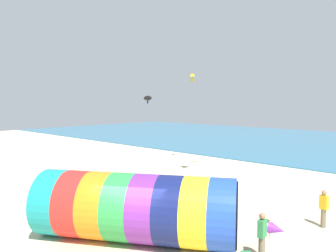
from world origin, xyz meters
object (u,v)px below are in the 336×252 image
Objects in this scene: kite_yellow_box at (192,78)px; beach_flag at (276,232)px; giant_inflatable_tube at (136,208)px; bystander_near_water at (324,208)px; kite_black_parafoil at (148,98)px; kite_handler at (262,236)px.

kite_yellow_box reaches higher than beach_flag.
giant_inflatable_tube is 4.87× the size of bystander_near_water.
kite_black_parafoil reaches higher than bystander_near_water.
kite_yellow_box is (-9.64, 15.62, 6.70)m from giant_inflatable_tube.
bystander_near_water is 6.83m from beach_flag.
kite_yellow_box is 0.44× the size of bystander_near_water.
kite_black_parafoil is at bearing 152.46° from beach_flag.
kite_handler is 2.58m from beach_flag.
bystander_near_water is (5.20, 6.88, -0.51)m from giant_inflatable_tube.
bystander_near_water is at bearing 96.77° from beach_flag.
giant_inflatable_tube is 10.12m from kite_black_parafoil.
giant_inflatable_tube is 11.16× the size of kite_yellow_box.
kite_black_parafoil is 0.66× the size of bystander_near_water.
giant_inflatable_tube reaches higher than bystander_near_water.
kite_black_parafoil is 12.50m from bystander_near_water.
kite_handler is 12.76m from kite_black_parafoil.
kite_yellow_box reaches higher than giant_inflatable_tube.
kite_handler is at bearing -22.51° from kite_black_parafoil.
giant_inflatable_tube is 19.54m from kite_yellow_box.
bystander_near_water is at bearing 82.96° from kite_handler.
kite_handler is 0.78× the size of beach_flag.
kite_handler is 2.29× the size of kite_yellow_box.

